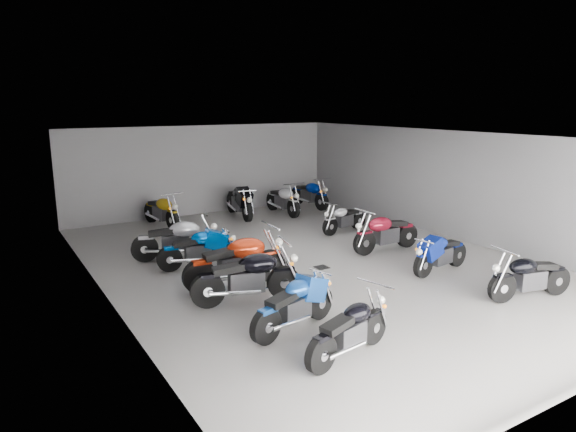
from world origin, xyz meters
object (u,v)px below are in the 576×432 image
motorcycle_left_e (199,249)px  drain_grate (322,267)px  motorcycle_left_c (248,277)px  motorcycle_back_b (162,211)px  motorcycle_left_d (237,262)px  motorcycle_right_d (386,232)px  motorcycle_back_d (240,201)px  motorcycle_right_a (529,276)px  motorcycle_back_e (283,200)px  motorcycle_right_c (440,253)px  motorcycle_back_f (310,194)px  motorcycle_left_a (350,329)px  motorcycle_left_b (295,304)px  motorcycle_left_f (177,240)px  motorcycle_right_f (344,218)px

motorcycle_left_e → drain_grate: bearing=68.7°
motorcycle_left_c → motorcycle_back_b: bearing=-171.0°
motorcycle_left_d → motorcycle_right_d: bearing=98.9°
motorcycle_left_d → motorcycle_back_d: bearing=157.5°
motorcycle_right_a → motorcycle_back_e: size_ratio=0.90×
motorcycle_right_c → motorcycle_back_f: bearing=-19.0°
motorcycle_left_a → motorcycle_back_d: (3.05, 10.18, 0.10)m
motorcycle_left_b → motorcycle_left_f: size_ratio=0.92×
motorcycle_right_c → motorcycle_right_f: 4.30m
motorcycle_left_f → motorcycle_back_b: (0.83, 3.80, -0.02)m
motorcycle_back_b → motorcycle_right_c: bearing=107.8°
motorcycle_right_a → motorcycle_back_d: (-1.68, 10.14, 0.09)m
motorcycle_left_f → motorcycle_right_d: 5.60m
motorcycle_right_d → motorcycle_right_f: size_ratio=1.19×
motorcycle_left_e → motorcycle_back_b: motorcycle_back_b is taller
motorcycle_left_b → motorcycle_back_e: 9.80m
motorcycle_left_a → motorcycle_right_a: 4.73m
motorcycle_back_b → motorcycle_right_a: bearing=103.8°
motorcycle_left_f → motorcycle_right_d: motorcycle_left_f is taller
motorcycle_left_e → motorcycle_right_c: motorcycle_left_e is taller
motorcycle_left_f → motorcycle_right_f: (5.45, 0.03, -0.09)m
motorcycle_left_b → motorcycle_back_f: bearing=129.4°
motorcycle_left_c → motorcycle_right_d: (4.91, 1.35, -0.02)m
motorcycle_left_d → motorcycle_right_c: 4.89m
motorcycle_left_a → motorcycle_right_c: 5.00m
motorcycle_right_d → motorcycle_back_b: 7.42m
motorcycle_left_f → motorcycle_left_e: bearing=32.6°
motorcycle_right_c → motorcycle_back_b: (-4.23, 8.06, 0.05)m
motorcycle_right_c → motorcycle_back_e: 7.59m
motorcycle_left_b → motorcycle_right_d: size_ratio=0.91×
motorcycle_right_d → motorcycle_back_b: bearing=35.9°
motorcycle_back_e → motorcycle_back_f: 1.59m
motorcycle_back_d → motorcycle_left_a: bearing=80.4°
motorcycle_left_a → motorcycle_back_b: (0.25, 10.27, 0.05)m
motorcycle_right_d → motorcycle_left_e: bearing=75.6°
motorcycle_left_c → motorcycle_right_a: motorcycle_left_c is taller
motorcycle_left_c → motorcycle_right_c: size_ratio=1.15×
motorcycle_right_c → motorcycle_back_b: motorcycle_back_b is taller
motorcycle_back_d → motorcycle_back_f: (3.08, 0.14, -0.04)m
motorcycle_right_a → motorcycle_right_c: motorcycle_right_a is taller
motorcycle_right_a → motorcycle_right_f: bearing=11.7°
motorcycle_left_b → motorcycle_right_c: (4.70, 0.92, -0.02)m
motorcycle_left_a → motorcycle_back_e: size_ratio=0.86×
motorcycle_right_a → motorcycle_right_c: (-0.25, 2.17, -0.02)m
motorcycle_left_a → motorcycle_back_f: size_ratio=0.87×
motorcycle_right_c → motorcycle_back_e: motorcycle_back_e is taller
motorcycle_right_d → motorcycle_back_e: bearing=-0.4°
motorcycle_left_c → motorcycle_back_e: bearing=157.9°
motorcycle_back_f → drain_grate: bearing=54.1°
motorcycle_right_a → motorcycle_right_c: 2.18m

